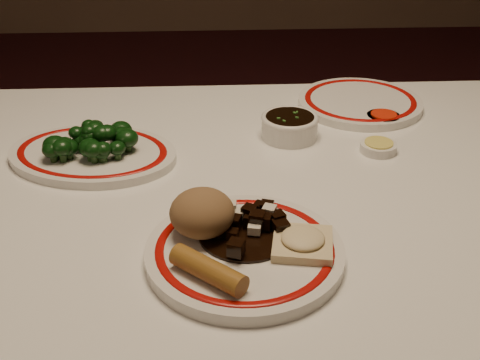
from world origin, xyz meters
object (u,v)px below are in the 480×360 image
at_px(broccoli_plate, 93,154).
at_px(main_plate, 245,252).
at_px(broccoli_pile, 91,139).
at_px(dining_table, 266,235).
at_px(spring_roll, 208,270).
at_px(soy_bowl, 289,127).
at_px(fried_wonton, 303,241).
at_px(stirfry_heap, 248,226).
at_px(rice_mound, 202,213).

bearing_deg(broccoli_plate, main_plate, -50.14).
xyz_separation_m(broccoli_plate, broccoli_pile, (0.00, -0.00, 0.03)).
distance_m(dining_table, spring_roll, 0.29).
xyz_separation_m(main_plate, broccoli_pile, (-0.24, 0.29, 0.03)).
xyz_separation_m(spring_roll, broccoli_plate, (-0.20, 0.36, -0.02)).
height_order(broccoli_plate, soy_bowl, soy_bowl).
xyz_separation_m(dining_table, main_plate, (-0.05, -0.18, 0.10)).
relative_size(dining_table, spring_roll, 11.54).
distance_m(fried_wonton, stirfry_heap, 0.08).
bearing_deg(spring_roll, fried_wonton, -23.34).
distance_m(rice_mound, spring_roll, 0.10).
relative_size(rice_mound, broccoli_plate, 0.26).
height_order(spring_roll, broccoli_plate, spring_roll).
height_order(fried_wonton, broccoli_pile, broccoli_pile).
bearing_deg(broccoli_pile, broccoli_plate, 116.00).
height_order(main_plate, stirfry_heap, stirfry_heap).
bearing_deg(rice_mound, stirfry_heap, -2.30).
relative_size(dining_table, stirfry_heap, 9.26).
relative_size(stirfry_heap, broccoli_plate, 0.38).
bearing_deg(broccoli_pile, spring_roll, -60.96).
xyz_separation_m(fried_wonton, broccoli_plate, (-0.32, 0.30, -0.02)).
relative_size(fried_wonton, soy_bowl, 0.86).
bearing_deg(rice_mound, broccoli_pile, 126.68).
distance_m(broccoli_plate, soy_bowl, 0.35).
distance_m(dining_table, stirfry_heap, 0.19).
xyz_separation_m(rice_mound, soy_bowl, (0.16, 0.32, -0.03)).
bearing_deg(main_plate, spring_roll, -127.20).
xyz_separation_m(dining_table, rice_mound, (-0.10, -0.14, 0.14)).
height_order(main_plate, fried_wonton, fried_wonton).
bearing_deg(dining_table, soy_bowl, 72.67).
height_order(main_plate, broccoli_pile, broccoli_pile).
xyz_separation_m(fried_wonton, soy_bowl, (0.03, 0.36, -0.01)).
distance_m(spring_roll, stirfry_heap, 0.11).
xyz_separation_m(main_plate, soy_bowl, (0.10, 0.36, 0.01)).
distance_m(spring_roll, broccoli_plate, 0.41).
distance_m(rice_mound, broccoli_plate, 0.32).
relative_size(main_plate, stirfry_heap, 2.58).
xyz_separation_m(dining_table, fried_wonton, (0.03, -0.18, 0.12)).
distance_m(main_plate, soy_bowl, 0.37).
bearing_deg(broccoli_plate, broccoli_pile, -64.00).
bearing_deg(broccoli_plate, fried_wonton, -42.97).
height_order(dining_table, spring_roll, spring_roll).
xyz_separation_m(dining_table, stirfry_heap, (-0.04, -0.15, 0.12)).
height_order(spring_roll, stirfry_heap, stirfry_heap).
bearing_deg(broccoli_pile, stirfry_heap, -45.72).
xyz_separation_m(broccoli_pile, soy_bowl, (0.35, 0.07, -0.02)).
relative_size(stirfry_heap, broccoli_pile, 0.83).
height_order(spring_roll, soy_bowl, spring_roll).
height_order(broccoli_pile, soy_bowl, broccoli_pile).
bearing_deg(main_plate, stirfry_heap, 80.38).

